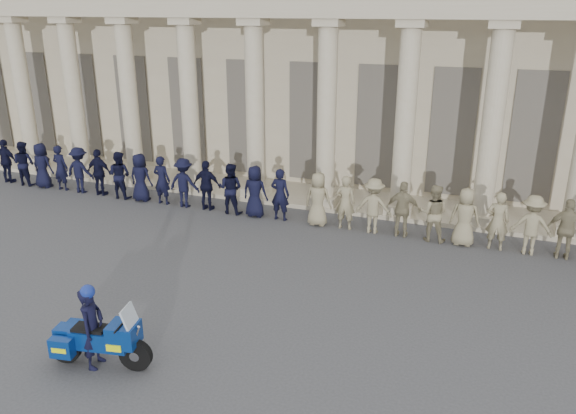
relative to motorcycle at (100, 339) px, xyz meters
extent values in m
plane|color=#3E3E40|center=(-0.02, 2.37, -0.59)|extent=(90.00, 90.00, 0.00)
cube|color=tan|center=(-0.02, 17.37, 3.91)|extent=(40.00, 10.00, 9.00)
cube|color=tan|center=(-0.02, 11.17, -0.52)|extent=(40.00, 2.60, 0.15)
cube|color=tan|center=(-0.02, 10.37, 6.20)|extent=(35.80, 1.00, 1.00)
cube|color=tan|center=(-11.72, 10.37, -0.29)|extent=(0.90, 0.90, 0.30)
cylinder|color=tan|center=(-11.72, 10.37, 2.66)|extent=(0.64, 0.64, 5.60)
cube|color=tan|center=(-11.72, 10.37, 5.58)|extent=(0.85, 0.85, 0.24)
cube|color=tan|center=(-9.12, 10.37, -0.29)|extent=(0.90, 0.90, 0.30)
cylinder|color=tan|center=(-9.12, 10.37, 2.66)|extent=(0.64, 0.64, 5.60)
cube|color=tan|center=(-9.12, 10.37, 5.58)|extent=(0.85, 0.85, 0.24)
cube|color=tan|center=(-6.52, 10.37, -0.29)|extent=(0.90, 0.90, 0.30)
cylinder|color=tan|center=(-6.52, 10.37, 2.66)|extent=(0.64, 0.64, 5.60)
cube|color=tan|center=(-6.52, 10.37, 5.58)|extent=(0.85, 0.85, 0.24)
cube|color=tan|center=(-3.92, 10.37, -0.29)|extent=(0.90, 0.90, 0.30)
cylinder|color=tan|center=(-3.92, 10.37, 2.66)|extent=(0.64, 0.64, 5.60)
cube|color=tan|center=(-3.92, 10.37, 5.58)|extent=(0.85, 0.85, 0.24)
cube|color=tan|center=(-1.32, 10.37, -0.29)|extent=(0.90, 0.90, 0.30)
cylinder|color=tan|center=(-1.32, 10.37, 2.66)|extent=(0.64, 0.64, 5.60)
cube|color=tan|center=(-1.32, 10.37, 5.58)|extent=(0.85, 0.85, 0.24)
cube|color=tan|center=(1.28, 10.37, -0.29)|extent=(0.90, 0.90, 0.30)
cylinder|color=tan|center=(1.28, 10.37, 2.66)|extent=(0.64, 0.64, 5.60)
cube|color=tan|center=(1.28, 10.37, 5.58)|extent=(0.85, 0.85, 0.24)
cube|color=tan|center=(3.88, 10.37, -0.29)|extent=(0.90, 0.90, 0.30)
cylinder|color=tan|center=(3.88, 10.37, 2.66)|extent=(0.64, 0.64, 5.60)
cube|color=tan|center=(3.88, 10.37, 5.58)|extent=(0.85, 0.85, 0.24)
cube|color=tan|center=(6.48, 10.37, -0.29)|extent=(0.90, 0.90, 0.30)
cylinder|color=tan|center=(6.48, 10.37, 2.66)|extent=(0.64, 0.64, 5.60)
cube|color=tan|center=(6.48, 10.37, 5.58)|extent=(0.85, 0.85, 0.24)
cube|color=tan|center=(9.08, 10.37, -0.29)|extent=(0.90, 0.90, 0.30)
cube|color=black|center=(-13.02, 12.39, 1.96)|extent=(1.30, 0.12, 4.20)
cube|color=black|center=(-10.42, 12.39, 1.96)|extent=(1.30, 0.12, 4.20)
cube|color=black|center=(-7.82, 12.39, 1.96)|extent=(1.30, 0.12, 4.20)
cube|color=black|center=(-5.22, 12.39, 1.96)|extent=(1.30, 0.12, 4.20)
cube|color=black|center=(-2.62, 12.39, 1.96)|extent=(1.30, 0.12, 4.20)
cube|color=black|center=(-0.02, 12.39, 1.96)|extent=(1.30, 0.12, 4.20)
cube|color=black|center=(2.58, 12.39, 1.96)|extent=(1.30, 0.12, 4.20)
cube|color=black|center=(5.18, 12.39, 1.96)|extent=(1.30, 0.12, 4.20)
cube|color=black|center=(7.78, 12.39, 1.96)|extent=(1.30, 0.12, 4.20)
imported|color=black|center=(-11.39, 8.69, 0.28)|extent=(1.02, 0.42, 1.74)
imported|color=black|center=(-10.50, 8.69, 0.28)|extent=(0.85, 0.66, 1.74)
imported|color=black|center=(-9.60, 8.69, 0.28)|extent=(0.85, 0.55, 1.74)
imported|color=black|center=(-8.70, 8.69, 0.28)|extent=(0.63, 0.42, 1.74)
imported|color=black|center=(-7.80, 8.69, 0.28)|extent=(1.12, 0.65, 1.74)
imported|color=black|center=(-6.90, 8.69, 0.28)|extent=(1.02, 0.42, 1.74)
imported|color=black|center=(-6.01, 8.69, 0.28)|extent=(0.85, 0.66, 1.74)
imported|color=black|center=(-5.11, 8.69, 0.28)|extent=(0.85, 0.55, 1.74)
imported|color=black|center=(-4.21, 8.69, 0.28)|extent=(0.63, 0.42, 1.74)
imported|color=black|center=(-3.31, 8.69, 0.28)|extent=(1.12, 0.65, 1.74)
imported|color=black|center=(-2.41, 8.69, 0.28)|extent=(1.02, 0.42, 1.74)
imported|color=black|center=(-1.52, 8.69, 0.28)|extent=(0.85, 0.66, 1.74)
imported|color=black|center=(-0.62, 8.69, 0.28)|extent=(0.85, 0.55, 1.74)
imported|color=black|center=(0.28, 8.69, 0.28)|extent=(0.63, 0.42, 1.74)
imported|color=gray|center=(1.58, 8.69, 0.28)|extent=(0.85, 0.55, 1.74)
imported|color=gray|center=(2.48, 8.69, 0.28)|extent=(0.63, 0.42, 1.74)
imported|color=gray|center=(3.37, 8.69, 0.28)|extent=(1.12, 0.65, 1.74)
imported|color=gray|center=(4.27, 8.69, 0.28)|extent=(1.02, 0.42, 1.74)
imported|color=gray|center=(5.17, 8.69, 0.28)|extent=(0.85, 0.66, 1.74)
imported|color=gray|center=(6.07, 8.69, 0.28)|extent=(0.85, 0.55, 1.74)
imported|color=gray|center=(6.97, 8.69, 0.28)|extent=(0.63, 0.42, 1.74)
imported|color=gray|center=(7.86, 8.69, 0.28)|extent=(1.12, 0.65, 1.74)
imported|color=gray|center=(8.76, 8.69, 0.28)|extent=(1.02, 0.42, 1.74)
cylinder|color=black|center=(0.71, 0.13, -0.27)|extent=(0.66, 0.26, 0.65)
cylinder|color=black|center=(-0.74, -0.14, -0.27)|extent=(0.66, 0.26, 0.65)
cube|color=navy|center=(0.03, 0.00, 0.02)|extent=(1.19, 0.62, 0.37)
cube|color=navy|center=(0.51, 0.10, 0.18)|extent=(0.63, 0.60, 0.44)
cube|color=silver|center=(0.51, 0.10, -0.05)|extent=(0.27, 0.33, 0.12)
cube|color=#B2BFCC|center=(0.68, 0.13, 0.51)|extent=(0.29, 0.48, 0.53)
cube|color=black|center=(-0.16, -0.03, 0.22)|extent=(0.69, 0.45, 0.10)
cube|color=navy|center=(-0.69, -0.14, 0.10)|extent=(0.40, 0.39, 0.22)
cube|color=navy|center=(-0.54, -0.43, -0.05)|extent=(0.48, 0.30, 0.39)
cube|color=#E3F20C|center=(-0.54, -0.43, -0.05)|extent=(0.33, 0.29, 0.10)
cube|color=navy|center=(-0.66, 0.19, -0.05)|extent=(0.48, 0.30, 0.39)
cube|color=#E3F20C|center=(-0.66, 0.19, -0.05)|extent=(0.33, 0.29, 0.10)
cylinder|color=silver|center=(-0.50, 0.14, -0.30)|extent=(0.60, 0.21, 0.10)
cylinder|color=black|center=(0.51, 0.10, 0.41)|extent=(0.16, 0.68, 0.04)
imported|color=black|center=(-0.11, -0.02, 0.24)|extent=(0.50, 0.67, 1.66)
sphere|color=navy|center=(-0.11, -0.02, 1.02)|extent=(0.28, 0.28, 0.28)
camera|label=1|loc=(6.73, -7.39, 6.04)|focal=35.00mm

